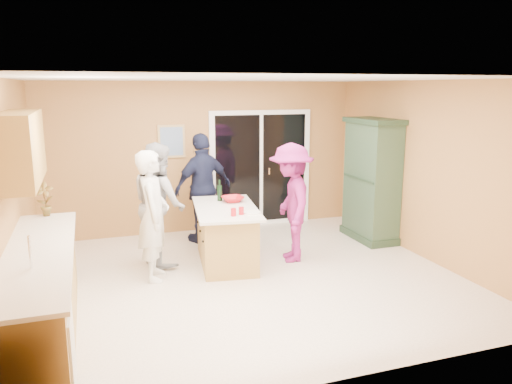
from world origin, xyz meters
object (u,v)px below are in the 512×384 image
object	(u,v)px
woman_grey	(159,204)
woman_magenta	(291,203)
kitchen_island	(226,237)
woman_white	(153,216)
green_hutch	(372,181)
woman_navy	(203,188)

from	to	relation	value
woman_grey	woman_magenta	distance (m)	1.89
kitchen_island	woman_white	bearing A→B (deg)	-157.49
green_hutch	woman_white	world-z (taller)	green_hutch
woman_grey	woman_magenta	xyz separation A→B (m)	(1.83, -0.49, -0.01)
woman_navy	woman_magenta	xyz separation A→B (m)	(1.00, -1.31, -0.03)
green_hutch	woman_white	xyz separation A→B (m)	(-3.65, -0.63, -0.12)
woman_grey	woman_navy	size ratio (longest dim) A/B	0.98
green_hutch	woman_navy	size ratio (longest dim) A/B	1.13
kitchen_island	woman_magenta	distance (m)	1.06
kitchen_island	woman_white	size ratio (longest dim) A/B	0.98
woman_grey	green_hutch	bearing A→B (deg)	-103.40
woman_grey	woman_magenta	world-z (taller)	woman_grey
kitchen_island	woman_magenta	world-z (taller)	woman_magenta
woman_white	woman_magenta	xyz separation A→B (m)	(1.99, 0.10, 0.00)
woman_white	woman_grey	size ratio (longest dim) A/B	0.98
woman_white	woman_grey	distance (m)	0.61
green_hutch	woman_navy	distance (m)	2.77
woman_grey	woman_navy	bearing A→B (deg)	-59.33
green_hutch	woman_magenta	xyz separation A→B (m)	(-1.66, -0.53, -0.12)
woman_white	woman_navy	size ratio (longest dim) A/B	0.96
kitchen_island	woman_magenta	size ratio (longest dim) A/B	0.98
woman_white	woman_magenta	size ratio (longest dim) A/B	1.00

